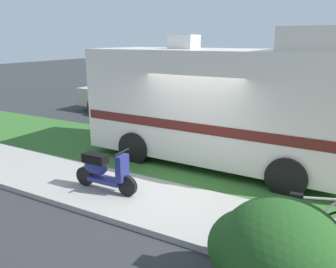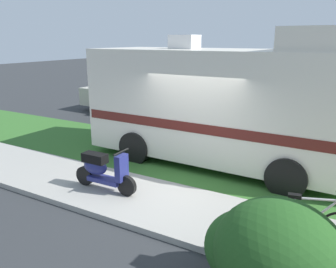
% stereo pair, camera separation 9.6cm
% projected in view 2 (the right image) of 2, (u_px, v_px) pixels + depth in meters
% --- Properties ---
extents(ground_plane, '(80.00, 80.00, 0.00)m').
position_uv_depth(ground_plane, '(181.00, 185.00, 8.00)').
color(ground_plane, '#2D3033').
extents(sidewalk, '(24.00, 2.00, 0.12)m').
position_uv_depth(sidewalk, '(154.00, 203.00, 6.98)').
color(sidewalk, '#9E9B93').
rests_on(sidewalk, ground).
extents(grass_strip, '(24.00, 3.40, 0.08)m').
position_uv_depth(grass_strip, '(206.00, 164.00, 9.25)').
color(grass_strip, '#336628').
rests_on(grass_strip, ground).
extents(motorhome_rv, '(6.91, 2.73, 3.56)m').
position_uv_depth(motorhome_rv, '(222.00, 103.00, 8.92)').
color(motorhome_rv, silver).
rests_on(motorhome_rv, ground).
extents(scooter, '(1.59, 0.50, 0.97)m').
position_uv_depth(scooter, '(102.00, 170.00, 7.37)').
color(scooter, black).
rests_on(scooter, ground).
extents(bicycle, '(1.66, 0.52, 0.88)m').
position_uv_depth(bicycle, '(304.00, 222.00, 5.43)').
color(bicycle, black).
rests_on(bicycle, ground).
extents(pickup_truck_near, '(5.35, 2.32, 1.84)m').
position_uv_depth(pickup_truck_near, '(145.00, 93.00, 15.13)').
color(pickup_truck_near, '#B7B29E').
rests_on(pickup_truck_near, ground).
extents(pickup_truck_far, '(5.65, 2.44, 1.83)m').
position_uv_depth(pickup_truck_far, '(293.00, 94.00, 14.98)').
color(pickup_truck_far, silver).
rests_on(pickup_truck_far, ground).
extents(bush_by_porch, '(1.97, 1.48, 1.40)m').
position_uv_depth(bush_by_porch, '(276.00, 258.00, 4.27)').
color(bush_by_porch, '#23511E').
rests_on(bush_by_porch, ground).
extents(bottle_spare, '(0.07, 0.07, 0.28)m').
position_uv_depth(bottle_spare, '(321.00, 258.00, 4.95)').
color(bottle_spare, brown).
rests_on(bottle_spare, ground).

